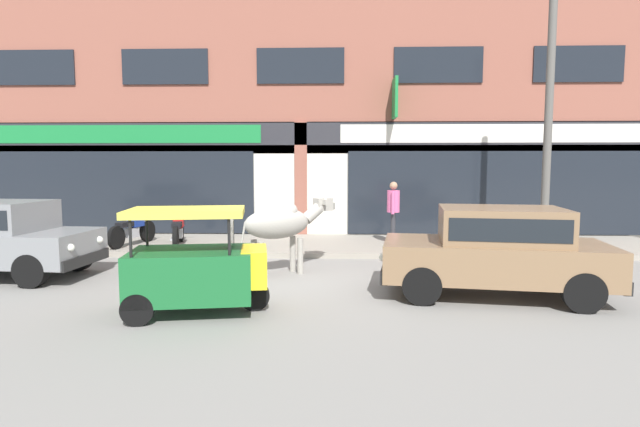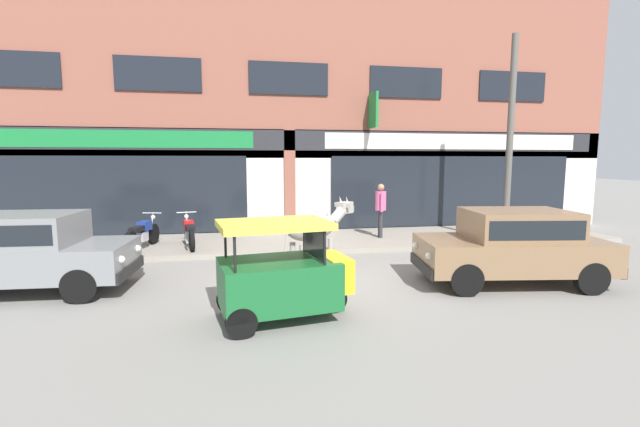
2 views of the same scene
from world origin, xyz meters
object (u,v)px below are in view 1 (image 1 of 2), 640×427
car_0 (496,247)px  motorcycle_1 (178,230)px  pedestrian (393,206)px  cow (282,224)px  motorcycle_0 (133,230)px  auto_rickshaw (197,268)px  utility_pole (548,128)px

car_0 → motorcycle_1: 7.84m
pedestrian → cow: bearing=-128.7°
motorcycle_1 → pedestrian: size_ratio=1.12×
motorcycle_0 → pedestrian: (6.61, 0.40, 0.60)m
car_0 → motorcycle_1: bearing=147.1°
auto_rickshaw → motorcycle_0: size_ratio=1.17×
motorcycle_0 → motorcycle_1: (1.18, -0.02, 0.00)m
car_0 → pedestrian: (-1.14, 4.68, 0.30)m
cow → pedestrian: size_ratio=1.15×
cow → utility_pole: 6.50m
cow → auto_rickshaw: 2.77m
cow → car_0: bearing=-22.7°
car_0 → utility_pole: bearing=58.0°
motorcycle_0 → cow: bearing=-33.9°
car_0 → motorcycle_1: size_ratio=2.10×
cow → pedestrian: 4.03m
auto_rickshaw → motorcycle_1: auto_rickshaw is taller
motorcycle_0 → motorcycle_1: 1.18m
auto_rickshaw → utility_pole: utility_pole is taller
auto_rickshaw → pedestrian: pedestrian is taller
cow → motorcycle_0: (-4.09, 2.75, -0.49)m
motorcycle_0 → utility_pole: (9.96, -0.75, 2.46)m
cow → car_0: 3.97m
auto_rickshaw → car_0: bearing=12.8°
motorcycle_1 → utility_pole: size_ratio=0.31×
auto_rickshaw → motorcycle_0: (-3.14, 5.32, -0.15)m
car_0 → motorcycle_0: size_ratio=2.12×
auto_rickshaw → utility_pole: (6.81, 4.57, 2.32)m
motorcycle_1 → cow: bearing=-43.1°
cow → car_0: size_ratio=0.49×
motorcycle_1 → utility_pole: 9.15m
auto_rickshaw → motorcycle_0: 6.18m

